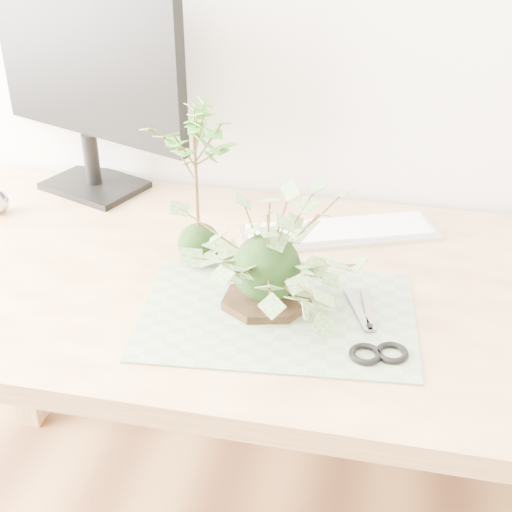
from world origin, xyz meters
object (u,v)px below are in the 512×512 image
desk (278,322)px  ivy_kokedama (267,240)px  maple_kokedama (195,146)px  keyboard (339,232)px  monitor (82,70)px

desk → ivy_kokedama: 0.23m
ivy_kokedama → maple_kokedama: 0.21m
keyboard → ivy_kokedama: bearing=-129.5°
desk → monitor: bearing=147.4°
ivy_kokedama → keyboard: (0.09, 0.27, -0.12)m
maple_kokedama → monitor: (-0.32, 0.27, 0.03)m
desk → keyboard: keyboard is taller
ivy_kokedama → keyboard: ivy_kokedama is taller
monitor → keyboard: bearing=10.2°
maple_kokedama → keyboard: (0.24, 0.16, -0.22)m
keyboard → monitor: size_ratio=0.81×
maple_kokedama → keyboard: maple_kokedama is taller
ivy_kokedama → monitor: size_ratio=0.77×
monitor → maple_kokedama: bearing=-19.0°
ivy_kokedama → keyboard: size_ratio=0.94×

